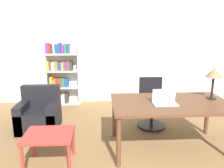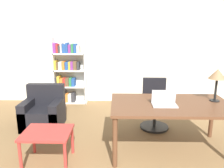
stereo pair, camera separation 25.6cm
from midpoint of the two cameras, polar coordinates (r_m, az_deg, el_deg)
name	(u,v)px [view 1 (the left image)]	position (r m, az deg, el deg)	size (l,w,h in m)	color
wall_back	(111,51)	(5.71, -1.55, 8.65)	(8.00, 0.06, 2.70)	silver
desk	(171,107)	(3.50, 13.03, -5.90)	(1.82, 1.05, 0.78)	brown
laptop	(165,101)	(3.35, 11.49, -4.34)	(0.36, 0.21, 0.22)	#B2B2B7
table_lamp	(214,74)	(3.75, 23.35, 2.44)	(0.26, 0.26, 0.51)	black
office_chair	(151,106)	(4.38, 8.55, -5.62)	(0.55, 0.55, 0.96)	black
side_table_blue	(49,138)	(3.26, -18.36, -13.29)	(0.67, 0.55, 0.47)	#B2332D
armchair	(40,115)	(4.51, -19.98, -7.61)	(0.74, 0.68, 0.81)	black
bookshelf	(61,73)	(5.71, -14.49, 2.72)	(0.84, 0.28, 1.70)	white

